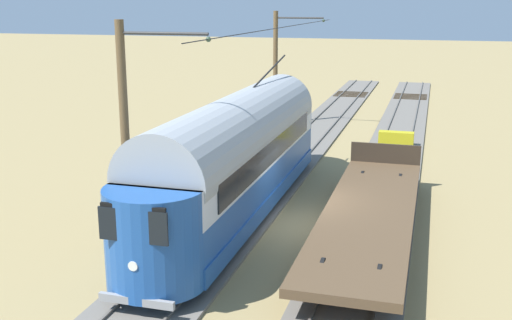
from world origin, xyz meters
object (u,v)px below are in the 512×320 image
at_px(flatcar_adjacent, 370,211).
at_px(catenary_pole_mid_near, 127,126).
at_px(vintage_streetcar, 237,154).
at_px(track_end_bumper, 396,139).
at_px(catenary_pole_foreground, 277,66).

relative_size(flatcar_adjacent, catenary_pole_mid_near, 1.82).
height_order(vintage_streetcar, flatcar_adjacent, vintage_streetcar).
bearing_deg(catenary_pole_mid_near, flatcar_adjacent, -165.85).
relative_size(vintage_streetcar, catenary_pole_mid_near, 2.32).
xyz_separation_m(vintage_streetcar, track_end_bumper, (-4.71, -12.55, -1.85)).
height_order(vintage_streetcar, catenary_pole_mid_near, catenary_pole_mid_near).
height_order(catenary_pole_mid_near, track_end_bumper, catenary_pole_mid_near).
distance_m(catenary_pole_foreground, track_end_bumper, 9.06).
relative_size(flatcar_adjacent, track_end_bumper, 6.97).
bearing_deg(catenary_pole_mid_near, vintage_streetcar, -136.03).
height_order(catenary_pole_foreground, catenary_pole_mid_near, same).
bearing_deg(catenary_pole_mid_near, catenary_pole_foreground, -90.00).
xyz_separation_m(flatcar_adjacent, catenary_pole_mid_near, (7.48, 1.89, 2.75)).
relative_size(flatcar_adjacent, catenary_pole_foreground, 1.82).
bearing_deg(catenary_pole_foreground, vintage_streetcar, 99.53).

